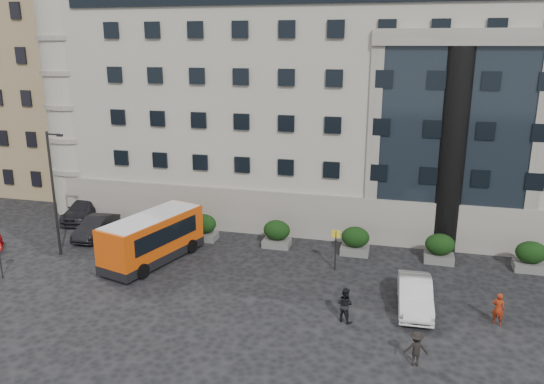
{
  "coord_description": "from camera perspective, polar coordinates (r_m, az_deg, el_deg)",
  "views": [
    {
      "loc": [
        9.17,
        -24.41,
        13.18
      ],
      "look_at": [
        1.95,
        3.62,
        5.0
      ],
      "focal_mm": 35.0,
      "sensor_mm": 36.0,
      "label": 1
    }
  ],
  "objects": [
    {
      "name": "entrance_column",
      "position": [
        35.46,
        18.8,
        4.07
      ],
      "size": [
        1.8,
        1.8,
        13.0
      ],
      "primitive_type": "cylinder",
      "color": "black",
      "rests_on": "ground"
    },
    {
      "name": "hedge_c",
      "position": [
        34.58,
        8.94,
        -5.18
      ],
      "size": [
        1.8,
        1.26,
        1.84
      ],
      "color": "#5B5B59",
      "rests_on": "ground"
    },
    {
      "name": "parked_car_b",
      "position": [
        39.17,
        -18.37,
        -3.6
      ],
      "size": [
        1.81,
        4.5,
        1.45
      ],
      "primitive_type": "imported",
      "rotation": [
        0.0,
        0.0,
        0.06
      ],
      "color": "black",
      "rests_on": "ground"
    },
    {
      "name": "pedestrian_a",
      "position": [
        28.33,
        23.16,
        -11.47
      ],
      "size": [
        0.69,
        0.56,
        1.63
      ],
      "primitive_type": "imported",
      "rotation": [
        0.0,
        0.0,
        2.81
      ],
      "color": "maroon",
      "rests_on": "ground"
    },
    {
      "name": "pedestrian_c",
      "position": [
        24.02,
        15.24,
        -15.94
      ],
      "size": [
        1.07,
        0.71,
        1.55
      ],
      "primitive_type": "imported",
      "rotation": [
        0.0,
        0.0,
        3.28
      ],
      "color": "black",
      "rests_on": "ground"
    },
    {
      "name": "pedestrian_b",
      "position": [
        26.6,
        7.84,
        -11.91
      ],
      "size": [
        1.06,
        0.96,
        1.78
      ],
      "primitive_type": "imported",
      "rotation": [
        0.0,
        0.0,
        2.73
      ],
      "color": "black",
      "rests_on": "ground"
    },
    {
      "name": "parked_car_d",
      "position": [
        48.3,
        -18.97,
        0.03
      ],
      "size": [
        3.33,
        5.95,
        1.57
      ],
      "primitive_type": "imported",
      "rotation": [
        0.0,
        0.0,
        0.13
      ],
      "color": "black",
      "rests_on": "ground"
    },
    {
      "name": "civic_building",
      "position": [
        46.71,
        10.67,
        10.38
      ],
      "size": [
        44.0,
        24.0,
        18.0
      ],
      "primitive_type": "cube",
      "color": "#A09C8D",
      "rests_on": "ground"
    },
    {
      "name": "bus_stop_sign",
      "position": [
        31.78,
        6.87,
        -5.46
      ],
      "size": [
        0.5,
        0.08,
        2.52
      ],
      "color": "#262628",
      "rests_on": "ground"
    },
    {
      "name": "ground",
      "position": [
        29.22,
        -5.59,
        -11.12
      ],
      "size": [
        120.0,
        120.0,
        0.0
      ],
      "primitive_type": "plane",
      "color": "black",
      "rests_on": "ground"
    },
    {
      "name": "white_taxi",
      "position": [
        28.48,
        15.12,
        -10.63
      ],
      "size": [
        1.86,
        4.78,
        1.55
      ],
      "primitive_type": "imported",
      "rotation": [
        0.0,
        0.0,
        0.05
      ],
      "color": "silver",
      "rests_on": "ground"
    },
    {
      "name": "hedge_a",
      "position": [
        36.89,
        -7.36,
        -3.75
      ],
      "size": [
        1.8,
        1.26,
        1.84
      ],
      "color": "#5B5B59",
      "rests_on": "ground"
    },
    {
      "name": "hedge_b",
      "position": [
        35.37,
        0.51,
        -4.49
      ],
      "size": [
        1.8,
        1.26,
        1.84
      ],
      "color": "#5B5B59",
      "rests_on": "ground"
    },
    {
      "name": "hedge_e",
      "position": [
        35.3,
        26.07,
        -6.22
      ],
      "size": [
        1.8,
        1.26,
        1.84
      ],
      "color": "#5B5B59",
      "rests_on": "ground"
    },
    {
      "name": "red_truck",
      "position": [
        50.13,
        -16.85,
        1.36
      ],
      "size": [
        2.47,
        4.81,
        2.52
      ],
      "rotation": [
        0.0,
        0.0,
        0.07
      ],
      "color": "maroon",
      "rests_on": "ground"
    },
    {
      "name": "hedge_d",
      "position": [
        34.55,
        17.59,
        -5.77
      ],
      "size": [
        1.8,
        1.26,
        1.84
      ],
      "color": "#5B5B59",
      "rests_on": "ground"
    },
    {
      "name": "parked_car_c",
      "position": [
        43.48,
        -19.5,
        -1.75
      ],
      "size": [
        2.96,
        5.55,
        1.53
      ],
      "primitive_type": "imported",
      "rotation": [
        0.0,
        0.0,
        0.16
      ],
      "color": "black",
      "rests_on": "ground"
    },
    {
      "name": "apartment_far",
      "position": [
        72.17,
        -16.1,
        13.45
      ],
      "size": [
        13.0,
        13.0,
        22.0
      ],
      "primitive_type": "cube",
      "color": "brown",
      "rests_on": "ground"
    },
    {
      "name": "street_lamp",
      "position": [
        35.7,
        -22.4,
        0.27
      ],
      "size": [
        1.16,
        0.18,
        8.0
      ],
      "color": "#262628",
      "rests_on": "ground"
    },
    {
      "name": "minibus",
      "position": [
        33.67,
        -12.73,
        -4.69
      ],
      "size": [
        4.29,
        7.48,
        2.96
      ],
      "rotation": [
        0.0,
        0.0,
        -0.28
      ],
      "color": "#D6470A",
      "rests_on": "ground"
    },
    {
      "name": "apartment_near",
      "position": [
        55.52,
        -22.74,
        11.3
      ],
      "size": [
        14.0,
        14.0,
        20.0
      ],
      "primitive_type": "cube",
      "color": "#957B57",
      "rests_on": "ground"
    }
  ]
}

